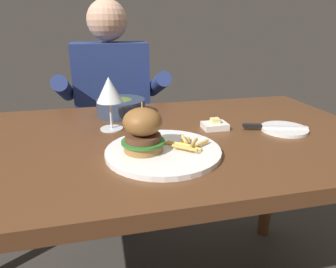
{
  "coord_description": "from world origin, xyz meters",
  "views": [
    {
      "loc": [
        -0.13,
        -0.85,
        1.07
      ],
      "look_at": [
        0.05,
        -0.11,
        0.78
      ],
      "focal_mm": 32.0,
      "sensor_mm": 36.0,
      "label": 1
    }
  ],
  "objects_px": {
    "table_knife": "(269,126)",
    "soup_bowl": "(121,107)",
    "wine_glass": "(109,91)",
    "diner_person": "(114,125)",
    "burger_sandwich": "(143,130)",
    "main_plate": "(163,151)",
    "bread_plate": "(284,129)",
    "butter_dish": "(215,125)"
  },
  "relations": [
    {
      "from": "wine_glass",
      "to": "main_plate",
      "type": "bearing_deg",
      "value": -62.18
    },
    {
      "from": "wine_glass",
      "to": "butter_dish",
      "type": "height_order",
      "value": "wine_glass"
    },
    {
      "from": "wine_glass",
      "to": "soup_bowl",
      "type": "xyz_separation_m",
      "value": [
        0.05,
        0.16,
        -0.09
      ]
    },
    {
      "from": "table_knife",
      "to": "soup_bowl",
      "type": "height_order",
      "value": "soup_bowl"
    },
    {
      "from": "burger_sandwich",
      "to": "soup_bowl",
      "type": "xyz_separation_m",
      "value": [
        -0.02,
        0.39,
        -0.04
      ]
    },
    {
      "from": "table_knife",
      "to": "diner_person",
      "type": "xyz_separation_m",
      "value": [
        -0.46,
        0.7,
        -0.19
      ]
    },
    {
      "from": "table_knife",
      "to": "soup_bowl",
      "type": "xyz_separation_m",
      "value": [
        -0.45,
        0.28,
        0.02
      ]
    },
    {
      "from": "main_plate",
      "to": "butter_dish",
      "type": "distance_m",
      "value": 0.26
    },
    {
      "from": "main_plate",
      "to": "soup_bowl",
      "type": "xyz_separation_m",
      "value": [
        -0.08,
        0.39,
        0.03
      ]
    },
    {
      "from": "burger_sandwich",
      "to": "soup_bowl",
      "type": "distance_m",
      "value": 0.39
    },
    {
      "from": "main_plate",
      "to": "butter_dish",
      "type": "relative_size",
      "value": 3.84
    },
    {
      "from": "diner_person",
      "to": "main_plate",
      "type": "bearing_deg",
      "value": -83.62
    },
    {
      "from": "butter_dish",
      "to": "soup_bowl",
      "type": "bearing_deg",
      "value": 141.27
    },
    {
      "from": "soup_bowl",
      "to": "diner_person",
      "type": "distance_m",
      "value": 0.47
    },
    {
      "from": "bread_plate",
      "to": "diner_person",
      "type": "distance_m",
      "value": 0.9
    },
    {
      "from": "table_knife",
      "to": "soup_bowl",
      "type": "bearing_deg",
      "value": 147.82
    },
    {
      "from": "burger_sandwich",
      "to": "wine_glass",
      "type": "height_order",
      "value": "wine_glass"
    },
    {
      "from": "bread_plate",
      "to": "soup_bowl",
      "type": "height_order",
      "value": "soup_bowl"
    },
    {
      "from": "bread_plate",
      "to": "butter_dish",
      "type": "xyz_separation_m",
      "value": [
        -0.21,
        0.07,
        0.01
      ]
    },
    {
      "from": "wine_glass",
      "to": "butter_dish",
      "type": "xyz_separation_m",
      "value": [
        0.33,
        -0.07,
        -0.11
      ]
    },
    {
      "from": "diner_person",
      "to": "soup_bowl",
      "type": "bearing_deg",
      "value": -88.22
    },
    {
      "from": "burger_sandwich",
      "to": "diner_person",
      "type": "xyz_separation_m",
      "value": [
        -0.04,
        0.81,
        -0.25
      ]
    },
    {
      "from": "burger_sandwich",
      "to": "table_knife",
      "type": "height_order",
      "value": "burger_sandwich"
    },
    {
      "from": "main_plate",
      "to": "wine_glass",
      "type": "bearing_deg",
      "value": 117.82
    },
    {
      "from": "bread_plate",
      "to": "diner_person",
      "type": "xyz_separation_m",
      "value": [
        -0.51,
        0.72,
        -0.18
      ]
    },
    {
      "from": "burger_sandwich",
      "to": "table_knife",
      "type": "bearing_deg",
      "value": 13.54
    },
    {
      "from": "wine_glass",
      "to": "diner_person",
      "type": "bearing_deg",
      "value": 86.82
    },
    {
      "from": "bread_plate",
      "to": "table_knife",
      "type": "bearing_deg",
      "value": 163.71
    },
    {
      "from": "main_plate",
      "to": "soup_bowl",
      "type": "height_order",
      "value": "soup_bowl"
    },
    {
      "from": "soup_bowl",
      "to": "diner_person",
      "type": "bearing_deg",
      "value": 91.78
    },
    {
      "from": "bread_plate",
      "to": "soup_bowl",
      "type": "distance_m",
      "value": 0.58
    },
    {
      "from": "burger_sandwich",
      "to": "bread_plate",
      "type": "bearing_deg",
      "value": 10.58
    },
    {
      "from": "burger_sandwich",
      "to": "bread_plate",
      "type": "xyz_separation_m",
      "value": [
        0.47,
        0.09,
        -0.07
      ]
    },
    {
      "from": "burger_sandwich",
      "to": "diner_person",
      "type": "height_order",
      "value": "diner_person"
    },
    {
      "from": "main_plate",
      "to": "diner_person",
      "type": "xyz_separation_m",
      "value": [
        -0.09,
        0.81,
        -0.18
      ]
    },
    {
      "from": "burger_sandwich",
      "to": "butter_dish",
      "type": "bearing_deg",
      "value": 30.99
    },
    {
      "from": "bread_plate",
      "to": "soup_bowl",
      "type": "bearing_deg",
      "value": 149.17
    },
    {
      "from": "burger_sandwich",
      "to": "bread_plate",
      "type": "relative_size",
      "value": 0.87
    },
    {
      "from": "burger_sandwich",
      "to": "soup_bowl",
      "type": "bearing_deg",
      "value": 93.67
    },
    {
      "from": "burger_sandwich",
      "to": "wine_glass",
      "type": "bearing_deg",
      "value": 106.93
    },
    {
      "from": "main_plate",
      "to": "butter_dish",
      "type": "height_order",
      "value": "butter_dish"
    },
    {
      "from": "butter_dish",
      "to": "wine_glass",
      "type": "bearing_deg",
      "value": 167.62
    }
  ]
}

